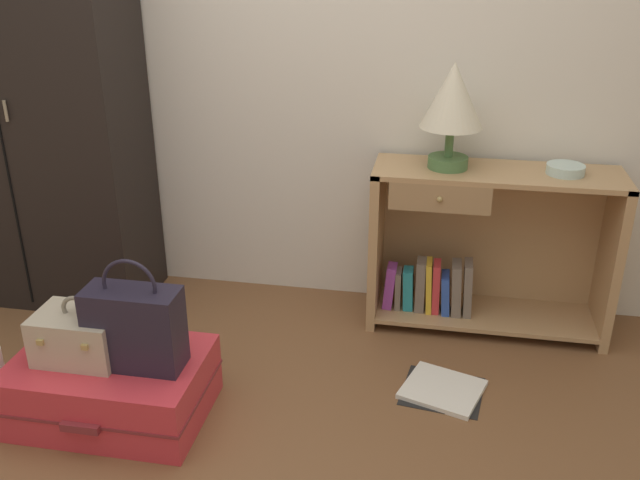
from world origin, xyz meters
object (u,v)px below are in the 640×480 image
object	(u,v)px
bowl	(565,169)
suitcase_large	(112,386)
open_book_on_floor	(442,390)
wardrobe	(26,98)
train_case	(80,335)
table_lamp	(453,100)
bookshelf	(480,250)
handbag	(134,327)

from	to	relation	value
bowl	suitcase_large	bearing A→B (deg)	-150.67
bowl	open_book_on_floor	bearing A→B (deg)	-127.63
wardrobe	train_case	size ratio (longest dim) A/B	6.45
wardrobe	suitcase_large	distance (m)	1.43
suitcase_large	train_case	size ratio (longest dim) A/B	2.32
wardrobe	suitcase_large	xyz separation A→B (m)	(0.73, -0.88, -0.86)
bowl	wardrobe	bearing A→B (deg)	-178.82
train_case	open_book_on_floor	distance (m)	1.40
suitcase_large	wardrobe	bearing A→B (deg)	129.73
table_lamp	train_case	size ratio (longest dim) A/B	1.47
wardrobe	bookshelf	xyz separation A→B (m)	(2.08, 0.06, -0.61)
handbag	table_lamp	bearing A→B (deg)	42.01
wardrobe	table_lamp	distance (m)	1.90
bowl	train_case	distance (m)	2.03
bookshelf	table_lamp	distance (m)	0.69
handbag	open_book_on_floor	world-z (taller)	handbag
bowl	train_case	world-z (taller)	bowl
table_lamp	bowl	size ratio (longest dim) A/B	2.84
wardrobe	bookshelf	bearing A→B (deg)	1.77
wardrobe	table_lamp	bearing A→B (deg)	1.39
train_case	handbag	distance (m)	0.23
bookshelf	bowl	distance (m)	0.51
bowl	suitcase_large	size ratio (longest dim) A/B	0.22
handbag	open_book_on_floor	xyz separation A→B (m)	(1.09, 0.37, -0.39)
bookshelf	bowl	xyz separation A→B (m)	(0.31, -0.02, 0.40)
bookshelf	handbag	world-z (taller)	bookshelf
train_case	handbag	size ratio (longest dim) A/B	0.72
wardrobe	open_book_on_floor	distance (m)	2.24
bowl	train_case	bearing A→B (deg)	-151.85
bookshelf	table_lamp	bearing A→B (deg)	-174.05
bookshelf	open_book_on_floor	distance (m)	0.70
table_lamp	suitcase_large	world-z (taller)	table_lamp
handbag	open_book_on_floor	bearing A→B (deg)	18.98
bowl	open_book_on_floor	world-z (taller)	bowl
table_lamp	train_case	world-z (taller)	table_lamp
bookshelf	table_lamp	size ratio (longest dim) A/B	2.36
table_lamp	suitcase_large	xyz separation A→B (m)	(-1.17, -0.93, -0.91)
train_case	wardrobe	bearing A→B (deg)	125.63
train_case	handbag	world-z (taller)	handbag
wardrobe	bookshelf	world-z (taller)	wardrobe
suitcase_large	handbag	size ratio (longest dim) A/B	1.68
bowl	suitcase_large	xyz separation A→B (m)	(-1.66, -0.93, -0.64)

